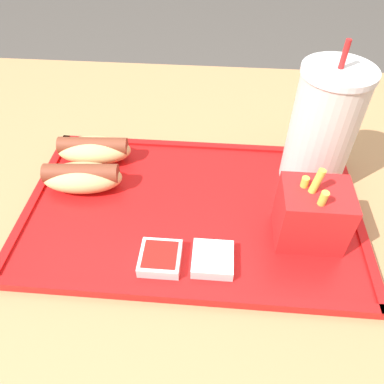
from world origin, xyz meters
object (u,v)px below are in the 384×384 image
at_px(soda_cup, 323,128).
at_px(hot_dog_far, 94,149).
at_px(hot_dog_near, 82,177).
at_px(fries_carton, 312,214).
at_px(sauce_cup_ketchup, 160,258).
at_px(sauce_cup_mayo, 213,259).

distance_m(soda_cup, hot_dog_far, 0.34).
distance_m(hot_dog_near, fries_carton, 0.32).
relative_size(hot_dog_far, hot_dog_near, 0.99).
distance_m(fries_carton, sauce_cup_ketchup, 0.19).
distance_m(soda_cup, sauce_cup_ketchup, 0.28).
height_order(soda_cup, fries_carton, soda_cup).
bearing_deg(hot_dog_near, soda_cup, 9.23).
height_order(soda_cup, sauce_cup_ketchup, soda_cup).
bearing_deg(soda_cup, fries_carton, -100.02).
distance_m(hot_dog_far, sauce_cup_ketchup, 0.23).
relative_size(hot_dog_near, sauce_cup_mayo, 2.38).
bearing_deg(hot_dog_far, hot_dog_near, -90.00).
relative_size(soda_cup, fries_carton, 1.87).
bearing_deg(soda_cup, hot_dog_near, -170.77).
bearing_deg(hot_dog_near, sauce_cup_mayo, -31.12).
bearing_deg(fries_carton, sauce_cup_mayo, -155.68).
xyz_separation_m(soda_cup, hot_dog_near, (-0.33, -0.05, -0.07)).
xyz_separation_m(hot_dog_near, sauce_cup_ketchup, (0.13, -0.12, -0.01)).
bearing_deg(sauce_cup_ketchup, soda_cup, 40.71).
distance_m(soda_cup, hot_dog_near, 0.34).
relative_size(hot_dog_near, fries_carton, 1.07).
bearing_deg(sauce_cup_ketchup, hot_dog_far, 125.24).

